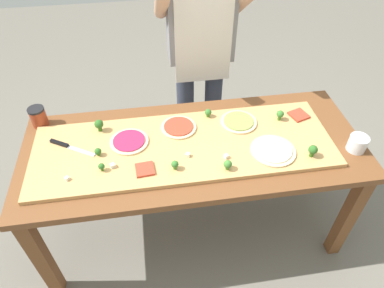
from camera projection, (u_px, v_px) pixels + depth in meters
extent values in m
plane|color=#6B665B|center=(193.00, 224.00, 2.36)|extent=(8.00, 8.00, 0.00)
cube|color=brown|center=(42.00, 258.00, 1.80)|extent=(0.07, 0.07, 0.71)
cube|color=brown|center=(348.00, 217.00, 1.98)|extent=(0.07, 0.07, 0.71)
cube|color=brown|center=(57.00, 169.00, 2.24)|extent=(0.07, 0.07, 0.71)
cube|color=brown|center=(306.00, 142.00, 2.43)|extent=(0.07, 0.07, 0.71)
cube|color=brown|center=(194.00, 148.00, 1.85)|extent=(1.81, 0.75, 0.04)
cube|color=tan|center=(184.00, 146.00, 1.82)|extent=(1.57, 0.52, 0.02)
cube|color=#B7BABF|center=(81.00, 151.00, 1.77)|extent=(0.15, 0.10, 0.00)
cube|color=black|center=(59.00, 143.00, 1.81)|extent=(0.10, 0.07, 0.02)
cylinder|color=beige|center=(179.00, 127.00, 1.90)|extent=(0.20, 0.20, 0.01)
cylinder|color=#BC3D28|center=(179.00, 126.00, 1.90)|extent=(0.16, 0.16, 0.01)
cylinder|color=beige|center=(129.00, 142.00, 1.82)|extent=(0.20, 0.20, 0.01)
cylinder|color=#9E234C|center=(129.00, 141.00, 1.81)|extent=(0.17, 0.17, 0.01)
cylinder|color=beige|center=(239.00, 122.00, 1.94)|extent=(0.20, 0.20, 0.01)
cylinder|color=#899E4C|center=(239.00, 121.00, 1.93)|extent=(0.17, 0.17, 0.01)
cylinder|color=beige|center=(273.00, 151.00, 1.77)|extent=(0.23, 0.23, 0.01)
cylinder|color=beige|center=(273.00, 150.00, 1.76)|extent=(0.19, 0.19, 0.01)
cube|color=#BC3D28|center=(299.00, 115.00, 1.98)|extent=(0.12, 0.12, 0.01)
cube|color=#BC3D28|center=(145.00, 169.00, 1.68)|extent=(0.10, 0.10, 0.01)
cylinder|color=#366618|center=(102.00, 169.00, 1.67)|extent=(0.01, 0.01, 0.02)
sphere|color=#2D6623|center=(101.00, 166.00, 1.66)|extent=(0.03, 0.03, 0.03)
cylinder|color=#3F7220|center=(279.00, 118.00, 1.95)|extent=(0.02, 0.02, 0.03)
sphere|color=#38752D|center=(280.00, 114.00, 1.93)|extent=(0.04, 0.04, 0.04)
cylinder|color=#487A23|center=(227.00, 168.00, 1.68)|extent=(0.02, 0.02, 0.02)
sphere|color=#427F33|center=(228.00, 164.00, 1.66)|extent=(0.04, 0.04, 0.04)
cylinder|color=#3F7220|center=(175.00, 167.00, 1.68)|extent=(0.02, 0.02, 0.02)
sphere|color=#38752D|center=(175.00, 164.00, 1.66)|extent=(0.04, 0.04, 0.04)
cylinder|color=#3F7220|center=(208.00, 115.00, 1.97)|extent=(0.02, 0.02, 0.02)
sphere|color=#38752D|center=(208.00, 112.00, 1.96)|extent=(0.04, 0.04, 0.04)
cylinder|color=#366618|center=(312.00, 154.00, 1.74)|extent=(0.02, 0.02, 0.03)
sphere|color=#2D6623|center=(313.00, 150.00, 1.72)|extent=(0.05, 0.05, 0.05)
cylinder|color=#366618|center=(100.00, 129.00, 1.88)|extent=(0.02, 0.02, 0.03)
sphere|color=#2D6623|center=(99.00, 124.00, 1.86)|extent=(0.05, 0.05, 0.05)
cylinder|color=#366618|center=(99.00, 154.00, 1.75)|extent=(0.02, 0.02, 0.01)
sphere|color=#2D6623|center=(98.00, 151.00, 1.74)|extent=(0.03, 0.03, 0.03)
cube|color=white|center=(188.00, 155.00, 1.74)|extent=(0.03, 0.03, 0.02)
cube|color=white|center=(226.00, 156.00, 1.73)|extent=(0.03, 0.03, 0.02)
cube|color=silver|center=(67.00, 179.00, 1.63)|extent=(0.03, 0.03, 0.02)
cube|color=silver|center=(113.00, 166.00, 1.69)|extent=(0.03, 0.03, 0.02)
cylinder|color=white|center=(358.00, 143.00, 1.79)|extent=(0.10, 0.10, 0.08)
cylinder|color=white|center=(356.00, 146.00, 1.80)|extent=(0.09, 0.09, 0.05)
cylinder|color=#99381E|center=(39.00, 118.00, 1.93)|extent=(0.09, 0.09, 0.10)
cylinder|color=black|center=(36.00, 110.00, 1.89)|extent=(0.09, 0.09, 0.01)
cylinder|color=#333847|center=(186.00, 113.00, 2.52)|extent=(0.12, 0.12, 0.90)
cylinder|color=#333847|center=(212.00, 110.00, 2.54)|extent=(0.12, 0.12, 0.90)
cube|color=gray|center=(201.00, 14.00, 2.03)|extent=(0.40, 0.20, 0.55)
cube|color=silver|center=(204.00, 36.00, 2.01)|extent=(0.34, 0.01, 0.60)
cylinder|color=tan|center=(162.00, 3.00, 1.85)|extent=(0.08, 0.39, 0.31)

